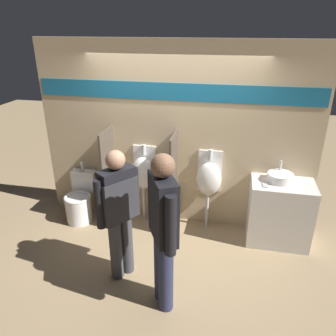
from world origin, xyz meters
TOP-DOWN VIEW (x-y plane):
  - ground_plane at (0.00, 0.00)m, footprint 16.00×16.00m
  - display_wall at (0.00, 0.60)m, footprint 4.05×0.07m
  - sink_counter at (1.56, 0.30)m, footprint 0.83×0.55m
  - sink_basin at (1.51, 0.35)m, footprint 0.34×0.34m
  - cell_phone at (1.31, 0.19)m, footprint 0.07×0.14m
  - divider_near_counter at (-0.94, 0.31)m, footprint 0.03×0.51m
  - divider_mid at (0.05, 0.31)m, footprint 0.03×0.51m
  - urinal_near_counter at (-0.44, 0.45)m, footprint 0.36×0.25m
  - urinal_far at (0.55, 0.45)m, footprint 0.36×0.25m
  - toilet at (-1.43, 0.25)m, footprint 0.42×0.58m
  - person_in_vest at (-0.37, -0.81)m, footprint 0.43×0.48m
  - person_with_lanyard at (0.23, -1.15)m, footprint 0.39×0.56m

SIDE VIEW (x-z plane):
  - ground_plane at x=0.00m, z-range 0.00..0.00m
  - toilet at x=-1.43m, z-range -0.14..0.75m
  - sink_counter at x=1.56m, z-range 0.00..0.91m
  - divider_near_counter at x=-0.94m, z-range 0.00..1.49m
  - divider_mid at x=0.05m, z-range 0.00..1.49m
  - urinal_near_counter at x=-0.44m, z-range 0.19..1.42m
  - urinal_far at x=0.55m, z-range 0.19..1.42m
  - cell_phone at x=1.31m, z-range 0.91..0.92m
  - person_in_vest at x=-0.37m, z-range 0.13..1.77m
  - sink_basin at x=1.51m, z-range 0.84..1.10m
  - person_with_lanyard at x=0.23m, z-range 0.09..1.87m
  - display_wall at x=0.00m, z-range 0.01..2.71m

